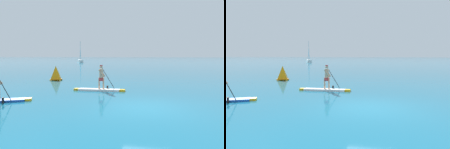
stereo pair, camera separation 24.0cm
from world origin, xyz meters
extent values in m
plane|color=#196B8C|center=(0.00, 0.00, 0.00)|extent=(440.00, 440.00, 0.00)
cube|color=yellow|center=(-6.21, 0.06, 0.06)|extent=(0.52, 0.57, 0.11)
cylinder|color=black|center=(-7.00, -0.89, 0.94)|extent=(0.70, 0.42, 1.69)
cube|color=black|center=(-7.00, -0.89, 0.13)|extent=(0.17, 0.21, 0.32)
cube|color=white|center=(-3.47, 4.02, 0.06)|extent=(2.84, 0.75, 0.13)
cube|color=yellow|center=(-1.89, 4.12, 0.06)|extent=(0.38, 0.41, 0.13)
cube|color=yellow|center=(-5.05, 3.91, 0.06)|extent=(0.37, 0.36, 0.13)
cylinder|color=tan|center=(-3.17, 4.04, 0.51)|extent=(0.11, 0.11, 0.75)
cylinder|color=tan|center=(-3.47, 4.02, 0.51)|extent=(0.11, 0.11, 0.75)
cube|color=red|center=(-3.32, 4.03, 0.79)|extent=(0.27, 0.24, 0.22)
cylinder|color=tan|center=(-3.32, 4.03, 1.18)|extent=(0.26, 0.26, 0.60)
sphere|color=tan|center=(-3.32, 4.03, 1.62)|extent=(0.21, 0.21, 0.21)
cylinder|color=red|center=(-3.32, 4.03, 1.71)|extent=(0.18, 0.18, 0.06)
cylinder|color=tan|center=(-3.28, 4.18, 1.19)|extent=(0.42, 0.11, 0.52)
cylinder|color=tan|center=(-3.26, 3.88, 1.19)|extent=(0.42, 0.11, 0.52)
cylinder|color=black|center=(-3.00, 4.43, 0.90)|extent=(0.93, 0.10, 1.47)
cube|color=black|center=(-3.00, 4.43, 0.15)|extent=(0.09, 0.20, 0.32)
pyramid|color=orange|center=(-9.38, 9.12, 0.69)|extent=(1.30, 1.30, 1.38)
torus|color=#915407|center=(-9.38, 9.12, 0.06)|extent=(1.20, 1.20, 0.12)
cube|color=white|center=(-27.21, 59.91, 0.39)|extent=(3.56, 5.19, 0.77)
cylinder|color=#B2B2B7|center=(-27.21, 59.91, 3.88)|extent=(0.12, 0.12, 6.22)
pyramid|color=white|center=(-27.21, 59.91, 3.28)|extent=(0.56, 2.31, 4.82)
camera|label=1|loc=(0.92, -10.25, 2.42)|focal=35.68mm
camera|label=2|loc=(1.16, -10.19, 2.42)|focal=35.68mm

